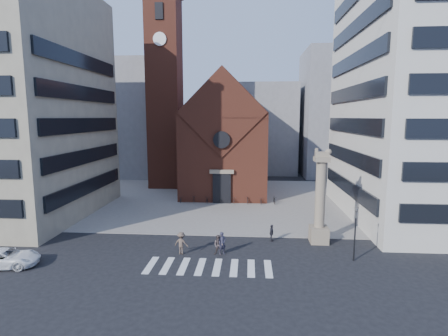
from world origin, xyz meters
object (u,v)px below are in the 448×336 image
(scooter_0, at_px, (181,199))
(traffic_light, at_px, (355,233))
(pedestrian_0, at_px, (222,243))
(pedestrian_2, at_px, (272,233))
(white_car, at_px, (5,258))
(lion_column, at_px, (320,206))
(pedestrian_1, at_px, (219,245))

(scooter_0, bearing_deg, traffic_light, -49.50)
(pedestrian_0, height_order, pedestrian_2, pedestrian_0)
(white_car, xyz_separation_m, pedestrian_0, (16.46, 3.67, 0.27))
(lion_column, bearing_deg, white_car, -164.21)
(traffic_light, xyz_separation_m, pedestrian_0, (-10.61, 0.58, -1.33))
(traffic_light, relative_size, white_car, 0.87)
(traffic_light, bearing_deg, pedestrian_2, 147.58)
(white_car, relative_size, pedestrian_2, 3.17)
(traffic_light, height_order, pedestrian_1, traffic_light)
(lion_column, height_order, scooter_0, lion_column)
(lion_column, distance_m, scooter_0, 21.16)
(lion_column, relative_size, white_car, 1.75)
(scooter_0, bearing_deg, white_car, -117.93)
(traffic_light, height_order, pedestrian_0, traffic_light)
(lion_column, xyz_separation_m, traffic_light, (1.99, -4.00, -1.17))
(pedestrian_0, bearing_deg, white_car, 159.95)
(lion_column, relative_size, pedestrian_0, 4.53)
(pedestrian_2, height_order, scooter_0, pedestrian_2)
(lion_column, xyz_separation_m, pedestrian_2, (-4.31, 0.00, -2.67))
(lion_column, height_order, pedestrian_0, lion_column)
(traffic_light, distance_m, pedestrian_0, 10.71)
(pedestrian_1, height_order, pedestrian_2, pedestrian_1)
(traffic_light, bearing_deg, pedestrian_0, 176.90)
(lion_column, height_order, traffic_light, lion_column)
(pedestrian_2, bearing_deg, traffic_light, -120.08)
(white_car, relative_size, pedestrian_1, 2.92)
(pedestrian_2, bearing_deg, white_car, 111.19)
(white_car, bearing_deg, scooter_0, -34.33)
(pedestrian_0, height_order, pedestrian_1, pedestrian_0)
(white_car, distance_m, scooter_0, 23.22)
(pedestrian_1, bearing_deg, pedestrian_0, 40.15)
(pedestrian_1, bearing_deg, white_car, -155.47)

